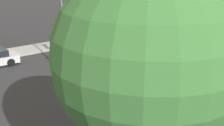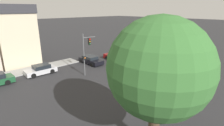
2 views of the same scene
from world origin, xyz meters
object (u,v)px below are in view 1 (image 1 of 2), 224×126
object	(u,v)px
crossing_car_1	(128,41)
traffic_signal	(68,25)
street_tree	(148,57)
crossing_car_0	(81,46)

from	to	relation	value
crossing_car_1	traffic_signal	bearing A→B (deg)	105.05
street_tree	traffic_signal	world-z (taller)	street_tree
crossing_car_0	crossing_car_1	distance (m)	4.70
crossing_car_0	crossing_car_1	size ratio (longest dim) A/B	0.98
street_tree	crossing_car_1	size ratio (longest dim) A/B	1.78
street_tree	crossing_car_1	bearing A→B (deg)	-38.63
traffic_signal	crossing_car_1	xyz separation A→B (m)	(2.31, -7.94, -2.95)
traffic_signal	crossing_car_0	xyz separation A→B (m)	(3.97, -3.55, -3.05)
street_tree	traffic_signal	size ratio (longest dim) A/B	1.50
traffic_signal	crossing_car_0	bearing A→B (deg)	151.59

